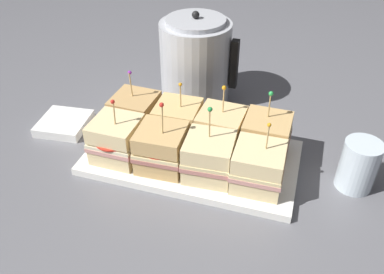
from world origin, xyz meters
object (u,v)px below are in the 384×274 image
at_px(sandwich_back_far_left, 135,114).
at_px(sandwich_back_far_right, 266,137).
at_px(sandwich_back_center_right, 221,129).
at_px(napkin_stack, 64,123).
at_px(sandwich_back_center_left, 178,122).
at_px(sandwich_front_center_left, 162,148).
at_px(sandwich_front_far_left, 117,139).
at_px(kettle_steel, 196,61).
at_px(drinking_glass, 358,165).
at_px(sandwich_front_center_right, 209,157).
at_px(serving_platter, 192,157).
at_px(sandwich_front_far_right, 258,167).

height_order(sandwich_back_far_left, sandwich_back_far_right, sandwich_back_far_left).
relative_size(sandwich_back_center_right, napkin_stack, 1.21).
bearing_deg(sandwich_back_center_left, sandwich_front_center_left, -89.99).
relative_size(sandwich_front_far_left, kettle_steel, 0.61).
height_order(sandwich_back_far_left, napkin_stack, sandwich_back_far_left).
xyz_separation_m(sandwich_back_center_right, drinking_glass, (0.31, -0.03, -0.01)).
bearing_deg(napkin_stack, sandwich_front_center_right, -11.48).
height_order(serving_platter, sandwich_back_far_right, sandwich_back_far_right).
height_order(sandwich_back_center_right, drinking_glass, sandwich_back_center_right).
bearing_deg(sandwich_front_center_left, sandwich_back_center_left, 90.01).
bearing_deg(sandwich_front_center_right, sandwich_back_center_left, 135.06).
distance_m(sandwich_back_center_left, drinking_glass, 0.42).
bearing_deg(sandwich_front_center_left, sandwich_back_center_right, 45.87).
bearing_deg(sandwich_front_center_right, sandwich_front_far_right, -0.45).
bearing_deg(serving_platter, sandwich_back_center_right, 45.14).
bearing_deg(sandwich_back_center_right, drinking_glass, -5.68).
height_order(sandwich_front_center_left, sandwich_back_center_right, sandwich_front_center_left).
relative_size(serving_platter, sandwich_front_far_left, 3.10).
bearing_deg(sandwich_back_center_right, sandwich_front_far_left, -152.98).
distance_m(sandwich_front_center_left, sandwich_front_center_right, 0.11).
height_order(sandwich_back_center_right, napkin_stack, sandwich_back_center_right).
xyz_separation_m(serving_platter, sandwich_front_center_left, (-0.05, -0.06, 0.06)).
relative_size(sandwich_front_center_left, sandwich_back_center_right, 1.06).
bearing_deg(serving_platter, sandwich_front_center_left, -133.40).
height_order(sandwich_back_far_right, drinking_glass, sandwich_back_far_right).
distance_m(sandwich_front_center_right, sandwich_back_center_left, 0.15).
distance_m(serving_platter, sandwich_back_far_right, 0.18).
distance_m(sandwich_back_center_left, sandwich_back_far_right, 0.21).
height_order(sandwich_back_center_left, napkin_stack, sandwich_back_center_left).
bearing_deg(sandwich_front_center_left, serving_platter, 46.60).
xyz_separation_m(serving_platter, sandwich_back_far_right, (0.16, 0.05, 0.06)).
bearing_deg(kettle_steel, drinking_glass, -30.05).
bearing_deg(sandwich_front_center_right, sandwich_back_center_right, 90.47).
bearing_deg(sandwich_front_far_right, sandwich_front_center_right, 179.55).
relative_size(sandwich_front_far_left, sandwich_front_center_right, 0.94).
height_order(sandwich_back_center_left, kettle_steel, kettle_steel).
xyz_separation_m(sandwich_front_far_right, sandwich_back_far_right, (-0.00, 0.11, 0.00)).
relative_size(sandwich_back_center_left, napkin_stack, 1.18).
bearing_deg(sandwich_back_center_right, kettle_steel, 120.18).
height_order(sandwich_back_far_left, sandwich_back_center_right, sandwich_back_far_left).
xyz_separation_m(sandwich_back_far_right, kettle_steel, (-0.24, 0.22, 0.05)).
height_order(sandwich_front_far_right, sandwich_back_far_left, sandwich_back_far_left).
xyz_separation_m(sandwich_back_center_left, sandwich_back_center_right, (0.11, -0.00, 0.00)).
bearing_deg(sandwich_front_center_right, sandwich_back_far_left, 154.19).
height_order(sandwich_front_far_left, sandwich_front_center_left, sandwich_front_center_left).
relative_size(sandwich_back_center_left, sandwich_back_far_right, 0.96).
distance_m(sandwich_back_center_right, drinking_glass, 0.31).
xyz_separation_m(sandwich_front_far_right, kettle_steel, (-0.24, 0.33, 0.05)).
xyz_separation_m(sandwich_back_far_left, sandwich_back_center_right, (0.22, 0.00, -0.00)).
bearing_deg(sandwich_back_center_left, kettle_steel, 95.79).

